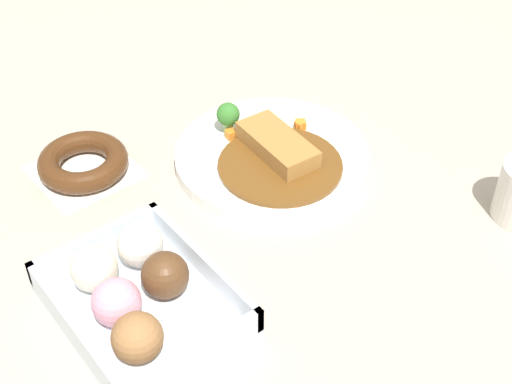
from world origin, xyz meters
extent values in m
plane|color=#B2A893|center=(0.00, 0.00, 0.00)|extent=(1.60, 1.60, 0.00)
cylinder|color=white|center=(-0.01, 0.08, 0.01)|extent=(0.26, 0.26, 0.02)
cylinder|color=brown|center=(0.02, 0.07, 0.02)|extent=(0.16, 0.16, 0.01)
cube|color=#A87538|center=(0.00, 0.08, 0.04)|extent=(0.12, 0.06, 0.02)
cylinder|color=white|center=(-0.05, 0.11, 0.02)|extent=(0.06, 0.06, 0.00)
ellipsoid|color=yellow|center=(-0.05, 0.11, 0.03)|extent=(0.03, 0.03, 0.01)
cylinder|color=#8CB766|center=(-0.08, 0.06, 0.03)|extent=(0.01, 0.01, 0.02)
sphere|color=#387A2D|center=(-0.08, 0.06, 0.05)|extent=(0.03, 0.03, 0.03)
cube|color=orange|center=(-0.07, 0.06, 0.02)|extent=(0.01, 0.01, 0.01)
cube|color=orange|center=(-0.03, 0.15, 0.02)|extent=(0.02, 0.02, 0.01)
cube|color=orange|center=(-0.03, 0.15, 0.02)|extent=(0.01, 0.01, 0.01)
cube|color=silver|center=(0.11, -0.19, 0.01)|extent=(0.21, 0.16, 0.01)
cube|color=silver|center=(0.01, -0.19, 0.03)|extent=(0.01, 0.16, 0.03)
cube|color=silver|center=(0.21, -0.19, 0.03)|extent=(0.01, 0.16, 0.03)
cube|color=silver|center=(0.11, -0.27, 0.03)|extent=(0.21, 0.01, 0.03)
cube|color=silver|center=(0.11, -0.11, 0.03)|extent=(0.21, 0.01, 0.03)
sphere|color=#EFE5C6|center=(0.05, -0.21, 0.04)|extent=(0.05, 0.05, 0.05)
sphere|color=pink|center=(0.11, -0.22, 0.04)|extent=(0.05, 0.05, 0.05)
sphere|color=#9E6B3D|center=(0.16, -0.22, 0.04)|extent=(0.05, 0.05, 0.05)
sphere|color=silver|center=(0.05, -0.16, 0.04)|extent=(0.05, 0.05, 0.05)
sphere|color=brown|center=(0.11, -0.16, 0.04)|extent=(0.05, 0.05, 0.05)
cube|color=white|center=(-0.15, -0.13, 0.00)|extent=(0.13, 0.13, 0.00)
torus|color=#4C2B14|center=(-0.15, -0.13, 0.02)|extent=(0.12, 0.12, 0.03)
camera|label=1|loc=(0.57, -0.40, 0.59)|focal=49.88mm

